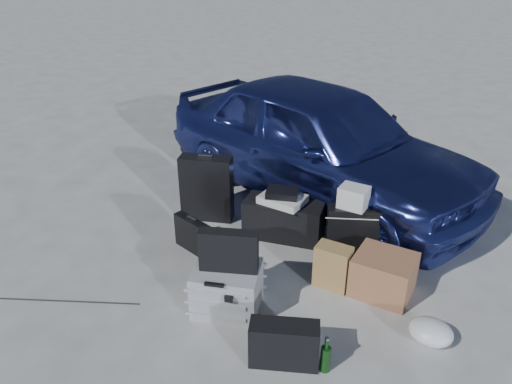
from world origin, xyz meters
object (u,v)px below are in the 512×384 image
briefcase (193,235)px  duffel_bag (283,219)px  suitcase_right (352,234)px  suitcase_left (207,188)px  green_bottle (326,355)px  cardboard_box (383,275)px  pelican_case (227,288)px  car (319,141)px

briefcase → duffel_bag: (0.68, 0.53, 0.02)m
briefcase → suitcase_right: 1.40m
suitcase_left → green_bottle: 2.22m
suitcase_left → cardboard_box: bearing=-28.7°
pelican_case → suitcase_right: bearing=41.7°
car → briefcase: size_ratio=8.96×
suitcase_left → suitcase_right: size_ratio=1.26×
briefcase → suitcase_left: (-0.14, 0.58, 0.17)m
car → suitcase_left: 1.30m
duffel_bag → suitcase_right: bearing=-17.4°
pelican_case → cardboard_box: (1.07, 0.61, -0.01)m
suitcase_right → green_bottle: suitcase_right is taller
car → pelican_case: 2.16m
car → suitcase_left: car is taller
briefcase → suitcase_right: size_ratio=0.78×
duffel_bag → green_bottle: bearing=-65.9°
cardboard_box → duffel_bag: bearing=152.8°
suitcase_left → suitcase_right: suitcase_left is taller
suitcase_left → green_bottle: size_ratio=2.52×
car → suitcase_left: bearing=161.0°
suitcase_left → suitcase_right: bearing=-19.6°
suitcase_left → duffel_bag: suitcase_left is taller
car → green_bottle: 2.60m
suitcase_left → cardboard_box: size_ratio=1.47×
suitcase_right → car: bearing=101.4°
suitcase_left → green_bottle: suitcase_left is taller
briefcase → duffel_bag: size_ratio=0.56×
car → briefcase: car is taller
cardboard_box → green_bottle: cardboard_box is taller
briefcase → suitcase_left: bearing=126.8°
car → pelican_case: size_ratio=7.50×
briefcase → suitcase_left: 0.63m
briefcase → pelican_case: bearing=-21.5°
briefcase → cardboard_box: (1.68, 0.01, 0.01)m
briefcase → suitcase_left: size_ratio=0.62×
suitcase_left → suitcase_right: 1.51m
suitcase_left → pelican_case: bearing=-68.7°
suitcase_right → cardboard_box: size_ratio=1.16×
briefcase → cardboard_box: cardboard_box is taller
briefcase → duffel_bag: 0.86m
pelican_case → suitcase_left: (-0.75, 1.18, 0.15)m
suitcase_right → green_bottle: size_ratio=1.99×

